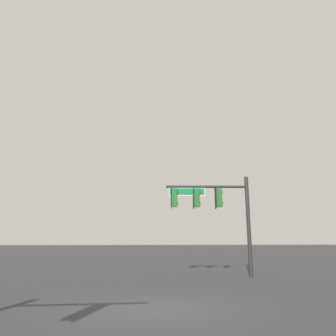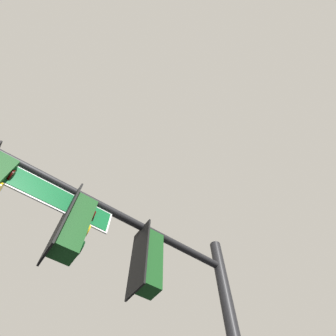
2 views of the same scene
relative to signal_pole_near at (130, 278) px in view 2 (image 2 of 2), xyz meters
The scene contains 1 object.
signal_pole_near is the anchor object (origin of this frame).
Camera 2 is at (-2.77, -5.53, 1.59)m, focal length 28.00 mm.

